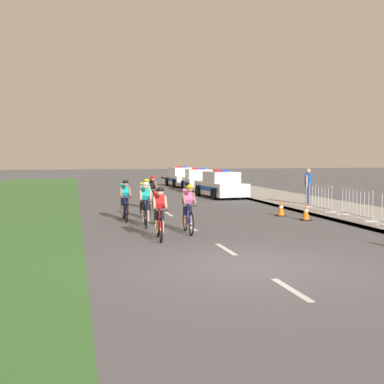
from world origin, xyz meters
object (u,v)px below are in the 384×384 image
(crowd_barrier_middle, at_px, (357,204))
(cyclist_fifth, at_px, (145,198))
(cyclist_second, at_px, (188,208))
(police_car_third, at_px, (182,178))
(cyclist_lead, at_px, (159,212))
(cyclist_sixth, at_px, (152,192))
(spectator_closest, at_px, (308,184))
(traffic_cone_near, at_px, (306,212))
(cyclist_third, at_px, (145,204))
(crowd_barrier_rear, at_px, (318,197))
(police_car_nearest, at_px, (221,186))
(police_car_second, at_px, (198,181))
(traffic_cone_far, at_px, (281,208))
(cyclist_fourth, at_px, (125,200))

(crowd_barrier_middle, bearing_deg, cyclist_fifth, 160.11)
(cyclist_second, height_order, crowd_barrier_middle, cyclist_second)
(cyclist_fifth, height_order, police_car_third, police_car_third)
(cyclist_lead, bearing_deg, crowd_barrier_middle, 16.84)
(cyclist_fifth, relative_size, crowd_barrier_middle, 0.74)
(cyclist_sixth, height_order, spectator_closest, spectator_closest)
(cyclist_second, height_order, spectator_closest, spectator_closest)
(cyclist_second, xyz_separation_m, spectator_closest, (7.20, 6.48, 0.30))
(cyclist_sixth, relative_size, traffic_cone_near, 2.68)
(crowd_barrier_middle, bearing_deg, cyclist_third, 176.87)
(cyclist_lead, bearing_deg, crowd_barrier_rear, 34.39)
(police_car_nearest, xyz_separation_m, police_car_second, (-0.00, 5.35, 0.00))
(police_car_nearest, height_order, police_car_second, same)
(cyclist_third, xyz_separation_m, crowd_barrier_middle, (7.65, -0.42, -0.14))
(crowd_barrier_rear, xyz_separation_m, traffic_cone_near, (-1.62, -2.18, -0.34))
(cyclist_fifth, distance_m, police_car_nearest, 10.29)
(crowd_barrier_middle, distance_m, spectator_closest, 5.23)
(cyclist_second, xyz_separation_m, cyclist_third, (-1.08, 1.72, 0.00))
(cyclist_lead, distance_m, traffic_cone_far, 7.21)
(cyclist_third, bearing_deg, cyclist_lead, -89.59)
(cyclist_fifth, distance_m, spectator_closest, 8.38)
(cyclist_second, height_order, crowd_barrier_rear, cyclist_second)
(crowd_barrier_middle, bearing_deg, police_car_second, 96.17)
(cyclist_sixth, height_order, crowd_barrier_rear, cyclist_sixth)
(cyclist_lead, height_order, cyclist_fourth, same)
(cyclist_lead, bearing_deg, cyclist_fifth, 86.82)
(police_car_third, bearing_deg, cyclist_fourth, -107.72)
(police_car_second, relative_size, spectator_closest, 2.71)
(police_car_third, relative_size, crowd_barrier_middle, 1.91)
(police_car_second, bearing_deg, cyclist_fifth, -111.63)
(crowd_barrier_middle, height_order, spectator_closest, spectator_closest)
(police_car_third, relative_size, crowd_barrier_rear, 1.91)
(cyclist_third, height_order, cyclist_sixth, same)
(cyclist_third, relative_size, police_car_second, 0.38)
(cyclist_fourth, xyz_separation_m, crowd_barrier_middle, (8.18, -2.08, -0.14))
(police_car_nearest, distance_m, crowd_barrier_rear, 8.60)
(police_car_third, xyz_separation_m, traffic_cone_near, (0.16, -21.32, -0.37))
(police_car_third, bearing_deg, cyclist_second, -101.55)
(traffic_cone_far, bearing_deg, police_car_third, 89.41)
(cyclist_fourth, height_order, police_car_second, police_car_second)
(police_car_second, bearing_deg, spectator_closest, -78.05)
(cyclist_lead, height_order, cyclist_sixth, same)
(cyclist_third, xyz_separation_m, traffic_cone_near, (6.02, 0.31, -0.48))
(police_car_third, bearing_deg, crowd_barrier_middle, -85.33)
(cyclist_fourth, relative_size, police_car_second, 0.38)
(cyclist_second, height_order, traffic_cone_near, cyclist_second)
(cyclist_third, height_order, cyclist_fourth, same)
(cyclist_second, relative_size, police_car_nearest, 0.38)
(cyclist_second, xyz_separation_m, traffic_cone_far, (4.57, 3.48, -0.48))
(cyclist_third, distance_m, cyclist_sixth, 5.38)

